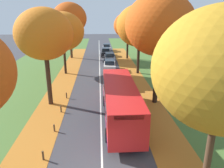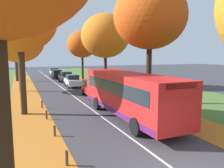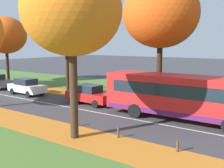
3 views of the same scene
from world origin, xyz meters
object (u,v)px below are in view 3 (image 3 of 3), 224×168
at_px(tree_left_near, 72,11).
at_px(bollard_fourth, 118,132).
at_px(bollard_fifth, 73,122).
at_px(car_red_lead, 89,94).
at_px(tree_right_near, 161,14).
at_px(car_white_following, 27,87).
at_px(bus, 182,95).
at_px(tree_right_mid, 66,28).
at_px(bollard_third, 178,146).
at_px(tree_right_far, 6,35).

distance_m(tree_left_near, bollard_fourth, 6.78).
distance_m(bollard_fourth, bollard_fifth, 3.31).
bearing_deg(car_red_lead, tree_right_near, -53.27).
distance_m(bollard_fifth, car_white_following, 12.05).
height_order(tree_right_near, bus, tree_right_near).
xyz_separation_m(bollard_fourth, car_red_lead, (5.40, 6.44, 0.51)).
bearing_deg(tree_right_mid, bollard_third, -119.79).
xyz_separation_m(bollard_third, bollard_fourth, (-0.03, 3.31, 0.01)).
xyz_separation_m(tree_right_mid, bus, (-3.93, -14.15, -4.99)).
bearing_deg(tree_right_near, car_white_following, 107.17).
bearing_deg(bollard_third, tree_right_far, 71.44).
bearing_deg(tree_left_near, bus, -29.35).
height_order(tree_right_near, tree_right_far, tree_right_near).
relative_size(tree_right_far, bollard_fourth, 14.16).
xyz_separation_m(bus, car_white_following, (-0.09, 15.91, -0.89)).
distance_m(bus, car_red_lead, 8.15).
xyz_separation_m(tree_right_near, bollard_fourth, (-8.91, -1.74, -7.14)).
xyz_separation_m(tree_right_far, bus, (-3.70, -24.59, -4.41)).
distance_m(tree_right_mid, bollard_fifth, 14.38).
bearing_deg(tree_right_near, bollard_fourth, -168.95).
bearing_deg(bollard_fifth, bollard_fourth, -90.60).
bearing_deg(car_white_following, bollard_third, -105.96).
xyz_separation_m(tree_right_far, bollard_fifth, (-8.80, -19.63, -5.81)).
relative_size(bollard_third, bus, 0.05).
distance_m(tree_right_mid, bollard_third, 19.30).
height_order(tree_left_near, bollard_fifth, tree_left_near).
distance_m(tree_left_near, tree_right_far, 23.30).
xyz_separation_m(tree_left_near, tree_right_near, (10.22, -0.23, 0.79)).
xyz_separation_m(bollard_fifth, bus, (5.10, -4.96, 1.40)).
distance_m(tree_right_mid, tree_right_far, 10.46).
distance_m(tree_left_near, tree_right_near, 10.25).
bearing_deg(bollard_third, tree_right_mid, 60.21).
bearing_deg(car_red_lead, bus, -91.87).
bearing_deg(tree_left_near, car_white_following, 62.64).
relative_size(bollard_fourth, car_white_following, 0.14).
xyz_separation_m(tree_left_near, bollard_fourth, (1.31, -1.97, -6.35)).
height_order(tree_right_mid, tree_right_far, tree_right_mid).
bearing_deg(bus, bollard_fourth, 162.11).
bearing_deg(bollard_fourth, tree_right_mid, 54.02).
distance_m(tree_right_far, car_red_lead, 17.66).
bearing_deg(bus, bollard_third, -162.13).
height_order(tree_right_near, bollard_third, tree_right_near).
relative_size(tree_right_near, car_white_following, 2.40).
relative_size(bollard_third, car_red_lead, 0.13).
relative_size(bollard_fourth, car_red_lead, 0.14).
xyz_separation_m(tree_left_near, car_white_following, (6.36, 12.28, -5.84)).
bearing_deg(tree_right_mid, tree_left_near, -134.59).
height_order(tree_right_near, car_red_lead, tree_right_near).
relative_size(tree_right_far, bus, 0.81).
height_order(tree_right_far, car_red_lead, tree_right_far).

